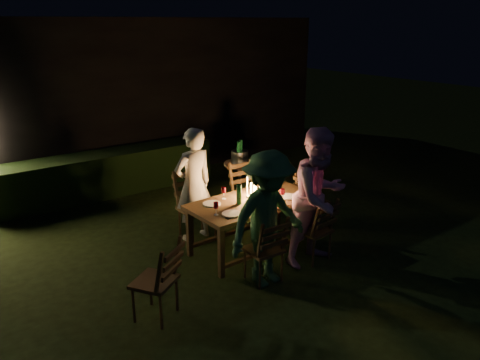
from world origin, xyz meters
TOP-DOWN VIEW (x-y plane):
  - garden_envelope at (-0.01, 6.15)m, footprint 40.00×40.00m
  - dining_table at (0.38, 0.31)m, footprint 1.86×0.99m
  - chair_near_left at (-0.03, -0.48)m, footprint 0.43×0.46m
  - chair_near_right at (0.87, -0.44)m, footprint 0.46×0.49m
  - chair_far_left at (-0.10, 1.05)m, footprint 0.49×0.53m
  - chair_far_right at (0.89, 1.10)m, footprint 0.45×0.49m
  - chair_end at (1.61, 0.37)m, footprint 0.45×0.41m
  - chair_spare at (-1.47, -0.41)m, footprint 0.62×0.63m
  - person_house_side at (-0.11, 1.10)m, footprint 0.64×0.44m
  - person_opp_right at (0.87, -0.49)m, footprint 0.94×0.75m
  - person_opp_left at (-0.03, -0.54)m, footprint 1.14×0.69m
  - lantern at (0.43, 0.36)m, footprint 0.16×0.16m
  - plate_far_left at (-0.18, 0.50)m, footprint 0.25×0.25m
  - plate_near_left at (-0.16, 0.06)m, footprint 0.25×0.25m
  - plate_far_right at (0.82, 0.55)m, footprint 0.25×0.25m
  - plate_near_right at (0.84, 0.11)m, footprint 0.25×0.25m
  - wineglass_a at (0.07, 0.57)m, footprint 0.06×0.06m
  - wineglass_b at (-0.33, 0.15)m, footprint 0.06×0.06m
  - wineglass_c at (0.70, 0.04)m, footprint 0.06×0.06m
  - wineglass_d at (0.99, 0.52)m, footprint 0.06×0.06m
  - wineglass_e at (0.30, 0.00)m, footprint 0.06×0.06m
  - bottle_table at (0.13, 0.29)m, footprint 0.07×0.07m
  - napkin_left at (0.25, -0.02)m, footprint 0.18×0.14m
  - napkin_right at (0.95, 0.03)m, footprint 0.18×0.14m
  - phone at (-0.22, -0.02)m, footprint 0.14×0.07m
  - side_table at (1.28, 1.89)m, footprint 0.56×0.56m
  - ice_bucket at (1.28, 1.89)m, footprint 0.30×0.30m
  - bottle_bucket_a at (1.23, 1.85)m, footprint 0.07×0.07m
  - bottle_bucket_b at (1.33, 1.93)m, footprint 0.07×0.07m

SIDE VIEW (x-z plane):
  - chair_end at x=1.61m, z-range -0.18..0.75m
  - chair_near_left at x=-0.03m, z-range -0.18..0.75m
  - chair_near_right at x=0.87m, z-range -0.19..0.76m
  - chair_spare at x=-1.47m, z-range -0.19..0.78m
  - chair_far_right at x=0.89m, z-range -0.20..0.82m
  - chair_far_left at x=-0.10m, z-range -0.21..0.87m
  - side_table at x=1.28m, z-range 0.29..1.04m
  - dining_table at x=0.38m, z-range 0.30..1.06m
  - phone at x=-0.22m, z-range 0.76..0.76m
  - napkin_left at x=0.25m, z-range 0.76..0.77m
  - napkin_right at x=0.95m, z-range 0.76..0.77m
  - plate_far_left at x=-0.18m, z-range 0.76..0.77m
  - plate_near_left at x=-0.16m, z-range 0.76..0.77m
  - plate_far_right at x=0.82m, z-range 0.76..0.77m
  - plate_near_right at x=0.84m, z-range 0.76..0.77m
  - wineglass_a at x=0.07m, z-range 0.76..0.93m
  - wineglass_b at x=-0.33m, z-range 0.76..0.93m
  - wineglass_c at x=0.70m, z-range 0.76..0.93m
  - wineglass_d at x=0.99m, z-range 0.76..0.93m
  - wineglass_e at x=0.30m, z-range 0.76..0.93m
  - person_house_side at x=-0.11m, z-range 0.00..1.71m
  - person_opp_left at x=-0.03m, z-range 0.00..1.72m
  - ice_bucket at x=1.28m, z-range 0.75..0.97m
  - bottle_table at x=0.13m, z-range 0.76..1.04m
  - lantern at x=0.43m, z-range 0.74..1.09m
  - bottle_bucket_a at x=1.23m, z-range 0.75..1.07m
  - bottle_bucket_b at x=1.33m, z-range 0.75..1.07m
  - person_opp_right at x=0.87m, z-range 0.00..1.87m
  - garden_envelope at x=-0.01m, z-range -0.02..3.18m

